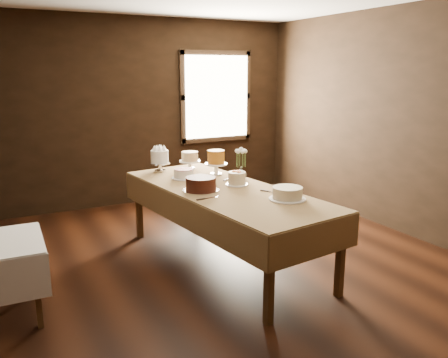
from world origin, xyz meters
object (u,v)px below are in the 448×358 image
cake_speckled (190,161)px  cake_lattice (184,174)px  cake_meringue (160,161)px  cake_server_c (203,184)px  cake_server_e (211,198)px  flower_vase (241,173)px  cake_server_b (275,193)px  cake_chocolate (201,184)px  cake_flowers (237,179)px  cake_caramel (216,164)px  cake_cream (287,194)px  display_table (224,194)px  cake_server_d (232,178)px

cake_speckled → cake_lattice: size_ratio=0.93×
cake_meringue → cake_server_c: (0.18, -0.85, -0.12)m
cake_server_c → cake_server_e: bearing=133.8°
flower_vase → cake_server_e: bearing=-139.7°
cake_speckled → cake_server_b: 1.49m
cake_chocolate → cake_flowers: cake_chocolate is taller
cake_caramel → cake_cream: cake_caramel is taller
display_table → cake_server_c: bearing=113.3°
display_table → cake_server_d: size_ratio=11.46×
cake_speckled → cake_flowers: (0.12, -0.99, -0.03)m
cake_lattice → cake_cream: size_ratio=0.81×
cake_server_b → cake_flowers: bearing=171.4°
cake_caramel → cake_chocolate: 0.77m
display_table → cake_server_b: cake_server_b is taller
cake_flowers → cake_server_c: bearing=149.0°
cake_server_b → cake_server_c: size_ratio=1.00×
cake_server_c → cake_server_b: bearing=-172.3°
cake_speckled → cake_cream: (0.27, -1.71, -0.04)m
cake_lattice → flower_vase: size_ratio=2.17×
display_table → cake_flowers: 0.25m
cake_flowers → flower_vase: (0.16, 0.20, 0.00)m
cake_meringue → cake_cream: bearing=-69.9°
display_table → cake_server_c: 0.30m
cake_cream → cake_flowers: bearing=101.6°
cake_speckled → cake_flowers: 1.00m
cake_speckled → flower_vase: cake_speckled is taller
cake_server_e → flower_vase: bearing=33.2°
cake_server_d → cake_server_e: (-0.57, -0.63, 0.00)m
cake_server_b → cake_server_e: (-0.65, 0.13, 0.00)m
cake_server_c → cake_server_d: bearing=-104.5°
cake_chocolate → cake_server_c: cake_chocolate is taller
display_table → flower_vase: 0.48m
cake_chocolate → cake_flowers: size_ratio=1.42×
cake_lattice → cake_server_e: 0.89m
display_table → cake_chocolate: (-0.25, 0.03, 0.13)m
cake_chocolate → cake_cream: size_ratio=0.96×
display_table → flower_vase: flower_vase is taller
cake_speckled → cake_server_d: cake_speckled is taller
cake_meringue → cake_chocolate: bearing=-87.4°
display_table → cake_server_b: bearing=-45.5°
cake_caramel → cake_flowers: size_ratio=1.15×
cake_chocolate → cake_server_c: (0.14, 0.23, -0.07)m
cake_lattice → cake_chocolate: 0.59m
flower_vase → cake_speckled: bearing=109.6°
cake_meringue → cake_server_e: 1.38m
cake_server_e → cake_caramel: bearing=53.8°
cake_chocolate → cake_server_c: 0.28m
cake_cream → cake_server_e: bearing=148.0°
cake_cream → cake_speckled: bearing=98.8°
cake_server_e → flower_vase: flower_vase is taller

